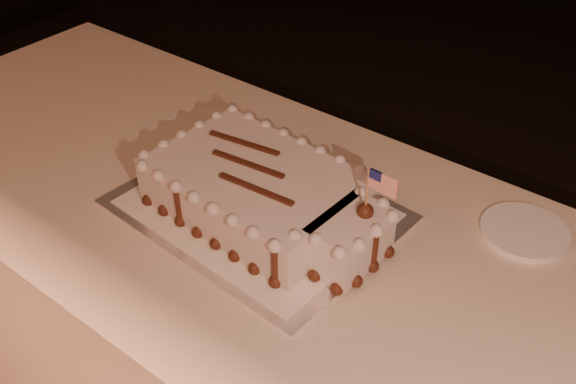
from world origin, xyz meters
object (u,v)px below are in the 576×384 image
Objects in this scene: cake_board at (257,210)px; sheet_cake at (266,195)px; banquet_table at (316,367)px; side_plate at (524,231)px.

sheet_cake is (0.03, -0.00, 0.05)m from cake_board.
cake_board is at bearing 176.73° from sheet_cake.
banquet_table is 14.27× the size of side_plate.
sheet_cake reaches higher than banquet_table.
sheet_cake is 3.06× the size of side_plate.
side_plate reaches higher than cake_board.
banquet_table is 4.50× the size of cake_board.
cake_board is (-0.16, -0.00, 0.38)m from banquet_table.
side_plate is (0.42, 0.26, -0.05)m from sheet_cake.
cake_board is at bearing -149.80° from side_plate.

